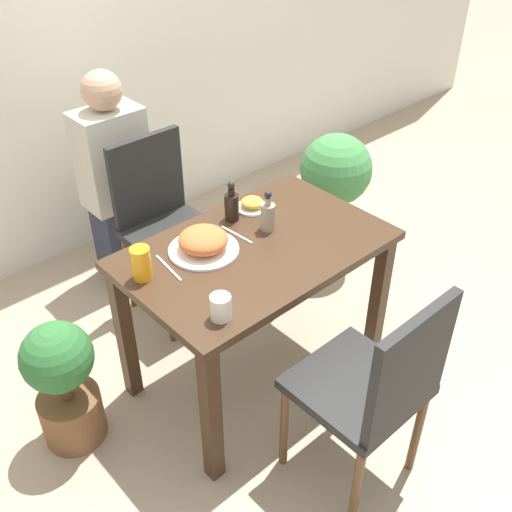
{
  "coord_description": "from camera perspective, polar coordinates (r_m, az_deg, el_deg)",
  "views": [
    {
      "loc": [
        -1.33,
        -1.47,
        2.1
      ],
      "look_at": [
        0.0,
        0.0,
        0.68
      ],
      "focal_mm": 42.0,
      "sensor_mm": 36.0,
      "label": 1
    }
  ],
  "objects": [
    {
      "name": "juice_glass",
      "position": [
        2.24,
        -10.87,
        -0.69
      ],
      "size": [
        0.07,
        0.07,
        0.13
      ],
      "color": "orange",
      "rests_on": "dining_table"
    },
    {
      "name": "potted_plant_right",
      "position": [
        3.36,
        7.51,
        6.75
      ],
      "size": [
        0.39,
        0.39,
        0.78
      ],
      "color": "brown",
      "rests_on": "ground_plane"
    },
    {
      "name": "side_plate",
      "position": [
        2.64,
        -0.37,
        4.94
      ],
      "size": [
        0.14,
        0.14,
        0.05
      ],
      "color": "white",
      "rests_on": "dining_table"
    },
    {
      "name": "condiment_bottle",
      "position": [
        2.55,
        -2.33,
        4.85
      ],
      "size": [
        0.06,
        0.06,
        0.18
      ],
      "color": "black",
      "rests_on": "dining_table"
    },
    {
      "name": "dining_table",
      "position": [
        2.48,
        -0.0,
        -1.26
      ],
      "size": [
        1.07,
        0.68,
        0.73
      ],
      "color": "#3D2819",
      "rests_on": "ground_plane"
    },
    {
      "name": "person_figure",
      "position": [
        3.27,
        -13.18,
        7.04
      ],
      "size": [
        0.34,
        0.22,
        1.17
      ],
      "color": "#2D3347",
      "rests_on": "ground_plane"
    },
    {
      "name": "drink_cup",
      "position": [
        2.04,
        -3.38,
        -4.9
      ],
      "size": [
        0.07,
        0.07,
        0.09
      ],
      "color": "silver",
      "rests_on": "dining_table"
    },
    {
      "name": "spoon_utensil",
      "position": [
        2.48,
        -1.87,
        2.06
      ],
      "size": [
        0.02,
        0.18,
        0.0
      ],
      "rotation": [
        0.0,
        0.0,
        1.64
      ],
      "color": "silver",
      "rests_on": "dining_table"
    },
    {
      "name": "fork_utensil",
      "position": [
        2.31,
        -8.33,
        -1.13
      ],
      "size": [
        0.03,
        0.19,
        0.0
      ],
      "rotation": [
        0.0,
        0.0,
        1.45
      ],
      "color": "silver",
      "rests_on": "dining_table"
    },
    {
      "name": "ground_plane",
      "position": [
        2.89,
        -0.0,
        -10.97
      ],
      "size": [
        16.0,
        16.0,
        0.0
      ],
      "primitive_type": "plane",
      "color": "tan"
    },
    {
      "name": "chair_near",
      "position": [
        2.16,
        11.37,
        -12.01
      ],
      "size": [
        0.42,
        0.42,
        0.92
      ],
      "rotation": [
        0.0,
        0.0,
        3.14
      ],
      "color": "black",
      "rests_on": "ground_plane"
    },
    {
      "name": "wall_back",
      "position": [
        3.38,
        -18.94,
        20.24
      ],
      "size": [
        8.0,
        0.05,
        2.6
      ],
      "color": "silver",
      "rests_on": "ground_plane"
    },
    {
      "name": "food_plate",
      "position": [
        2.37,
        -5.04,
        1.33
      ],
      "size": [
        0.28,
        0.28,
        0.1
      ],
      "color": "white",
      "rests_on": "dining_table"
    },
    {
      "name": "sauce_bottle",
      "position": [
        2.48,
        1.13,
        3.92
      ],
      "size": [
        0.06,
        0.06,
        0.18
      ],
      "color": "gray",
      "rests_on": "dining_table"
    },
    {
      "name": "potted_plant_left",
      "position": [
        2.53,
        -17.87,
        -11.31
      ],
      "size": [
        0.28,
        0.28,
        0.6
      ],
      "color": "brown",
      "rests_on": "ground_plane"
    },
    {
      "name": "chair_far",
      "position": [
        3.0,
        -8.79,
        3.64
      ],
      "size": [
        0.42,
        0.42,
        0.92
      ],
      "color": "black",
      "rests_on": "ground_plane"
    }
  ]
}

